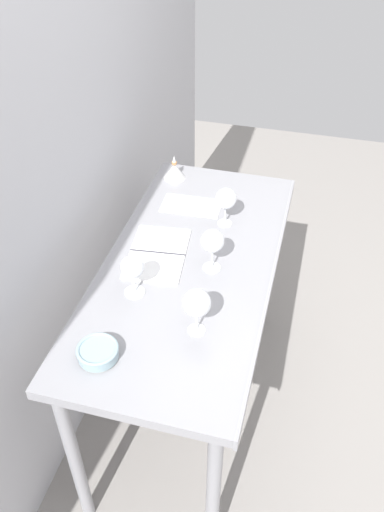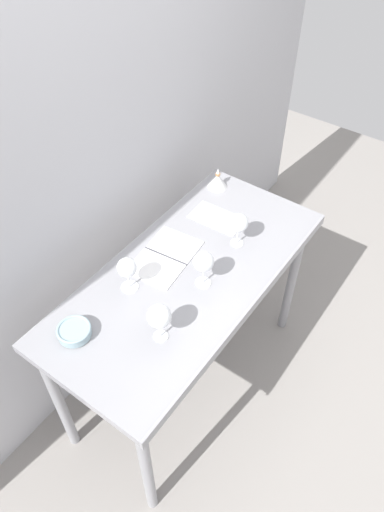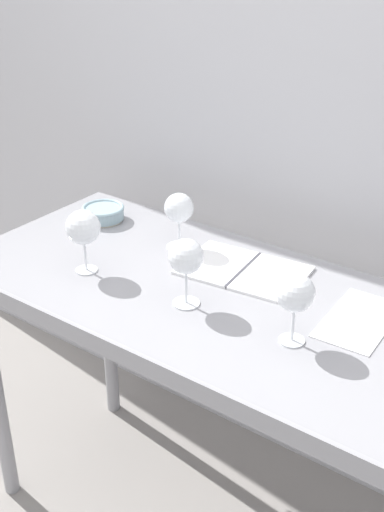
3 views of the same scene
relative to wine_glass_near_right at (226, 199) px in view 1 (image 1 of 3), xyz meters
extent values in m
plane|color=gray|center=(-0.28, 0.08, -1.02)|extent=(6.00, 6.00, 0.00)
cube|color=#B9B9BE|center=(-0.28, 0.57, 0.28)|extent=(3.80, 0.04, 2.60)
cube|color=gray|center=(-0.28, 0.08, -0.14)|extent=(1.40, 0.64, 0.04)
cube|color=gray|center=(-0.28, -0.24, -0.15)|extent=(1.40, 0.01, 0.05)
cylinder|color=gray|center=(-0.92, -0.18, -0.59)|extent=(0.05, 0.05, 0.86)
cylinder|color=gray|center=(0.36, -0.18, -0.59)|extent=(0.05, 0.05, 0.86)
cylinder|color=gray|center=(-0.92, 0.34, -0.59)|extent=(0.05, 0.05, 0.86)
cylinder|color=gray|center=(0.36, 0.34, -0.59)|extent=(0.05, 0.05, 0.86)
cylinder|color=white|center=(0.00, 0.00, -0.12)|extent=(0.06, 0.06, 0.00)
cylinder|color=white|center=(0.00, 0.00, -0.08)|extent=(0.01, 0.01, 0.09)
sphere|color=white|center=(0.00, 0.00, 0.00)|extent=(0.09, 0.09, 0.09)
cylinder|color=maroon|center=(0.00, 0.00, -0.01)|extent=(0.06, 0.06, 0.02)
cylinder|color=white|center=(-0.49, 0.23, -0.12)|extent=(0.08, 0.08, 0.00)
cylinder|color=white|center=(-0.49, 0.23, -0.08)|extent=(0.01, 0.01, 0.09)
sphere|color=white|center=(-0.49, 0.23, 0.00)|extent=(0.08, 0.08, 0.08)
cylinder|color=maroon|center=(-0.49, 0.23, -0.01)|extent=(0.06, 0.06, 0.03)
cylinder|color=white|center=(-0.29, -0.01, -0.12)|extent=(0.07, 0.07, 0.00)
cylinder|color=white|center=(-0.29, -0.01, -0.07)|extent=(0.01, 0.01, 0.09)
sphere|color=white|center=(-0.29, -0.01, 0.01)|extent=(0.09, 0.09, 0.09)
cylinder|color=#5E0B1A|center=(-0.29, -0.01, -0.01)|extent=(0.06, 0.06, 0.02)
cylinder|color=white|center=(-0.61, -0.04, -0.12)|extent=(0.06, 0.06, 0.00)
cylinder|color=white|center=(-0.61, -0.04, -0.08)|extent=(0.01, 0.01, 0.09)
sphere|color=white|center=(-0.61, -0.04, 0.01)|extent=(0.09, 0.09, 0.09)
cylinder|color=maroon|center=(-0.61, -0.04, -0.01)|extent=(0.07, 0.07, 0.02)
cube|color=white|center=(-0.35, 0.20, -0.12)|extent=(0.19, 0.24, 0.01)
cube|color=white|center=(-0.18, 0.22, -0.12)|extent=(0.19, 0.24, 0.01)
cube|color=#3F3F47|center=(-0.26, 0.21, -0.12)|extent=(0.03, 0.22, 0.01)
cube|color=white|center=(0.09, 0.17, -0.12)|extent=(0.16, 0.27, 0.00)
cylinder|color=beige|center=(-0.80, 0.24, -0.12)|extent=(0.12, 0.12, 0.01)
cylinder|color=#8CA8B2|center=(-0.80, 0.24, -0.10)|extent=(0.13, 0.13, 0.04)
torus|color=#8CA8B2|center=(-0.80, 0.24, -0.08)|extent=(0.14, 0.14, 0.01)
cone|color=silver|center=(0.30, 0.31, -0.09)|extent=(0.11, 0.11, 0.07)
cylinder|color=#C17F4C|center=(0.30, 0.31, -0.04)|extent=(0.02, 0.02, 0.01)
cone|color=silver|center=(0.30, 0.31, -0.02)|extent=(0.02, 0.02, 0.03)
camera|label=1|loc=(-1.77, -0.33, 1.21)|focal=36.98mm
camera|label=2|loc=(-1.41, -0.76, 1.46)|focal=33.95mm
camera|label=3|loc=(0.54, -1.13, 0.74)|focal=46.01mm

